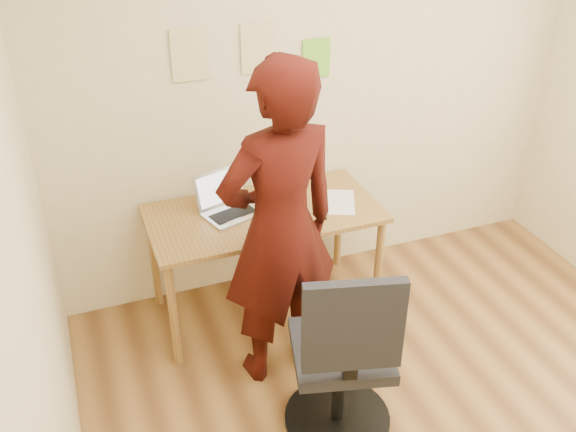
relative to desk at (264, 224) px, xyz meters
name	(u,v)px	position (x,y,z in m)	size (l,w,h in m)	color
room	(487,221)	(0.51, -1.38, 0.70)	(3.58, 3.58, 2.78)	brown
desk	(264,224)	(0.00, 0.00, 0.00)	(1.40, 0.70, 0.74)	olive
laptop	(228,204)	(-0.20, 0.08, 0.14)	(0.40, 0.38, 0.24)	silver
paper_sheet	(336,202)	(0.46, -0.05, 0.09)	(0.22, 0.31, 0.00)	white
phone	(321,215)	(0.31, -0.16, 0.09)	(0.08, 0.12, 0.01)	black
wall_note_left	(189,55)	(-0.30, 0.36, 0.98)	(0.21, 0.00, 0.30)	#E6CC89
wall_note_mid	(258,48)	(0.11, 0.36, 0.98)	(0.21, 0.00, 0.30)	#E6CC89
wall_note_right	(316,58)	(0.48, 0.36, 0.88)	(0.18, 0.00, 0.24)	#75D22F
office_chair	(343,365)	(0.03, -1.10, -0.19)	(0.58, 0.59, 1.08)	black
person	(280,230)	(-0.08, -0.53, 0.28)	(0.68, 0.45, 1.87)	#320B06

